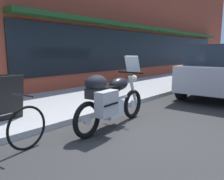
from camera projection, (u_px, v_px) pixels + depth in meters
name	position (u px, v px, depth m)	size (l,w,h in m)	color
ground_plane	(137.00, 131.00, 4.27)	(80.00, 80.00, 0.00)	#303030
storefront_building	(154.00, 9.00, 12.48)	(23.89, 0.90, 7.82)	brown
sidewalk_curb	(188.00, 77.00, 12.76)	(30.00, 3.16, 0.12)	#A6A6A6
touring_motorcycle	(110.00, 98.00, 4.31)	(2.15, 0.77, 1.40)	black
sandwich_board_sign	(7.00, 97.00, 4.55)	(0.55, 0.41, 0.91)	black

